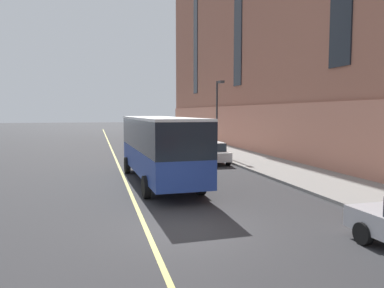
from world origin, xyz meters
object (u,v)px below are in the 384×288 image
object	(u,v)px
city_bus	(159,145)
parked_car_red_1	(180,142)
parked_car_white_3	(212,153)
parked_car_white_4	(167,137)
street_lamp	(218,109)

from	to	relation	value
city_bus	parked_car_red_1	xyz separation A→B (m)	(5.03, 17.48, -1.25)
city_bus	parked_car_white_3	bearing A→B (deg)	53.41
parked_car_white_4	parked_car_red_1	bearing A→B (deg)	-91.06
city_bus	parked_car_white_4	xyz separation A→B (m)	(5.18, 25.48, -1.25)
city_bus	parked_car_red_1	bearing A→B (deg)	73.96
city_bus	parked_car_white_4	world-z (taller)	city_bus
parked_car_white_3	street_lamp	size ratio (longest dim) A/B	0.71
parked_car_red_1	street_lamp	world-z (taller)	street_lamp
city_bus	parked_car_white_3	world-z (taller)	city_bus
parked_car_white_3	parked_car_white_4	world-z (taller)	same
parked_car_red_1	parked_car_white_3	bearing A→B (deg)	-89.92
street_lamp	parked_car_white_3	bearing A→B (deg)	-113.96
city_bus	parked_car_white_3	xyz separation A→B (m)	(5.04, 6.79, -1.25)
street_lamp	parked_car_red_1	bearing A→B (deg)	105.24
parked_car_red_1	street_lamp	bearing A→B (deg)	-74.76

